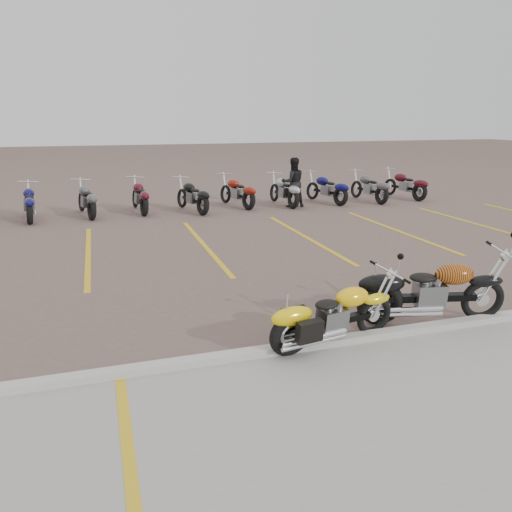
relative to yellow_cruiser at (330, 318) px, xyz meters
The scene contains 8 objects.
ground 2.06m from the yellow_cruiser, 103.94° to the left, with size 100.00×100.00×0.00m, color brown.
concrete_apron 2.62m from the yellow_cruiser, 100.83° to the right, with size 60.00×5.00×0.01m, color #9E9B93.
curb 0.60m from the yellow_cruiser, behind, with size 60.00×0.18×0.12m, color #ADAAA3.
parking_stripes 5.99m from the yellow_cruiser, 94.66° to the left, with size 38.00×5.50×0.01m, color gold, non-canonical shape.
yellow_cruiser is the anchor object (origin of this frame).
flame_cruiser 1.77m from the yellow_cruiser, ahead, with size 2.26×0.66×0.94m.
person_b 10.91m from the yellow_cruiser, 70.93° to the left, with size 0.82×0.64×1.69m, color black.
bg_bike_row 10.69m from the yellow_cruiser, 94.20° to the left, with size 19.14×2.08×1.10m.
Camera 1 is at (-2.37, -7.63, 3.03)m, focal length 35.00 mm.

